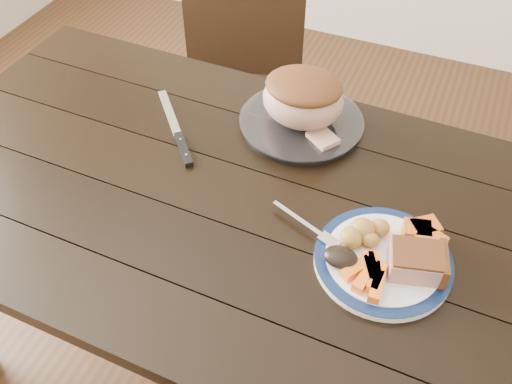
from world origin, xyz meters
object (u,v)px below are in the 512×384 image
at_px(pork_slice, 416,262).
at_px(carving_knife, 180,140).
at_px(dinner_plate, 383,261).
at_px(serving_platter, 301,123).
at_px(roast_joint, 303,100).
at_px(dining_table, 229,218).
at_px(chair_far, 242,76).
at_px(fork, 310,227).

xyz_separation_m(pork_slice, carving_knife, (-0.62, 0.18, -0.04)).
bearing_deg(pork_slice, carving_knife, 164.00).
bearing_deg(dinner_plate, serving_platter, 130.86).
bearing_deg(dinner_plate, carving_knife, 162.82).
xyz_separation_m(pork_slice, roast_joint, (-0.36, 0.35, 0.04)).
bearing_deg(dining_table, chair_far, 111.73).
height_order(dinner_plate, carving_knife, dinner_plate).
relative_size(dining_table, pork_slice, 15.48).
distance_m(pork_slice, roast_joint, 0.51).
distance_m(dining_table, pork_slice, 0.46).
bearing_deg(carving_knife, chair_far, 148.45).
xyz_separation_m(serving_platter, pork_slice, (0.36, -0.35, 0.04)).
distance_m(chair_far, serving_platter, 0.62).
xyz_separation_m(chair_far, carving_knife, (0.11, -0.62, 0.23)).
distance_m(dining_table, roast_joint, 0.35).
distance_m(dinner_plate, fork, 0.16).
height_order(dining_table, carving_knife, carving_knife).
xyz_separation_m(dining_table, fork, (0.21, -0.04, 0.11)).
bearing_deg(serving_platter, fork, -67.37).
height_order(roast_joint, carving_knife, roast_joint).
height_order(pork_slice, fork, pork_slice).
bearing_deg(roast_joint, fork, -67.37).
bearing_deg(chair_far, fork, 103.67).
distance_m(dinner_plate, pork_slice, 0.07).
height_order(chair_far, fork, chair_far).
distance_m(roast_joint, carving_knife, 0.32).
xyz_separation_m(serving_platter, carving_knife, (-0.26, -0.18, -0.00)).
relative_size(dinner_plate, fork, 1.63).
xyz_separation_m(dining_table, roast_joint, (0.07, 0.29, 0.18)).
relative_size(chair_far, fork, 5.41).
relative_size(dining_table, serving_platter, 5.25).
bearing_deg(chair_far, dining_table, 92.34).
distance_m(pork_slice, carving_knife, 0.65).
relative_size(dinner_plate, carving_knife, 1.10).
height_order(chair_far, serving_platter, chair_far).
bearing_deg(pork_slice, dinner_plate, 175.24).
relative_size(pork_slice, fork, 0.61).
height_order(chair_far, carving_knife, chair_far).
xyz_separation_m(serving_platter, fork, (0.14, -0.33, 0.01)).
relative_size(pork_slice, roast_joint, 0.51).
xyz_separation_m(dining_table, pork_slice, (0.44, -0.07, 0.14)).
height_order(dining_table, dinner_plate, dinner_plate).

